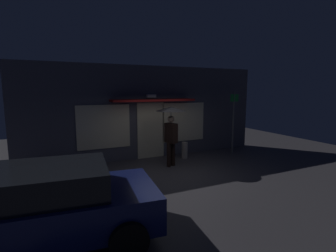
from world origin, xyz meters
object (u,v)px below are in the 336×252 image
(sidewalk_bollard, at_px, (185,150))
(person_with_umbrella, at_px, (171,122))
(parked_car, at_px, (40,206))
(street_sign_post, at_px, (233,119))

(sidewalk_bollard, bearing_deg, person_with_umbrella, -142.98)
(parked_car, xyz_separation_m, sidewalk_bollard, (4.95, 3.89, -0.40))
(person_with_umbrella, relative_size, sidewalk_bollard, 3.28)
(parked_car, relative_size, street_sign_post, 1.59)
(person_with_umbrella, height_order, parked_car, person_with_umbrella)
(person_with_umbrella, xyz_separation_m, parked_car, (-4.01, -3.18, -0.87))
(parked_car, height_order, street_sign_post, street_sign_post)
(parked_car, bearing_deg, street_sign_post, 33.08)
(person_with_umbrella, xyz_separation_m, sidewalk_bollard, (0.94, 0.71, -1.27))
(street_sign_post, height_order, sidewalk_bollard, street_sign_post)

